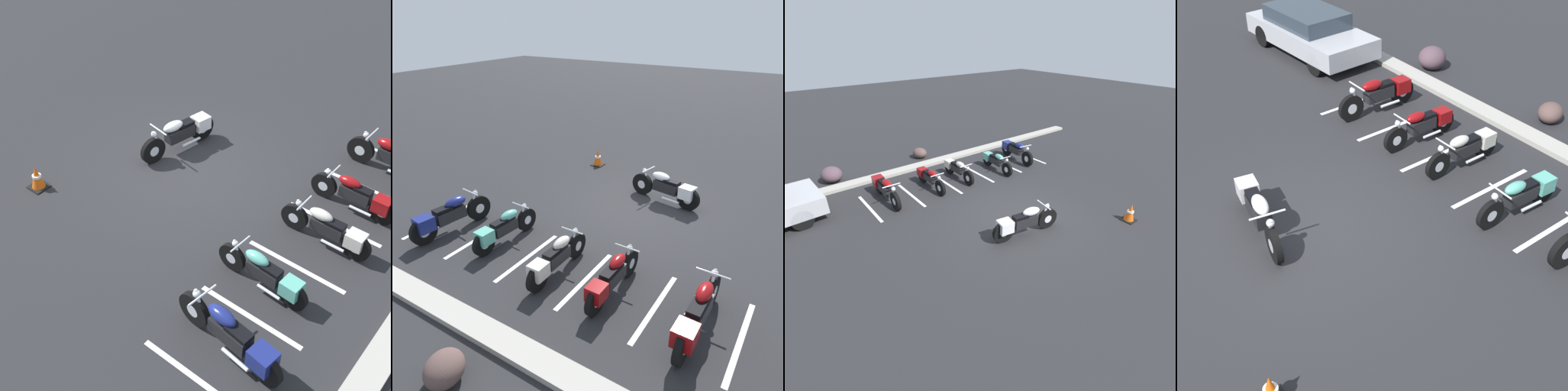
# 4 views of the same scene
# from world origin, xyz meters

# --- Properties ---
(ground) EXTENTS (60.00, 60.00, 0.00)m
(ground) POSITION_xyz_m (0.00, 0.00, 0.00)
(ground) COLOR #262628
(motorcycle_white_featured) EXTENTS (2.17, 0.75, 0.86)m
(motorcycle_white_featured) POSITION_xyz_m (-0.55, -0.70, 0.46)
(motorcycle_white_featured) COLOR black
(motorcycle_white_featured) RESTS_ON ground
(parked_bike_0) EXTENTS (0.61, 2.18, 0.86)m
(parked_bike_0) POSITION_xyz_m (-2.80, 3.80, 0.46)
(parked_bike_0) COLOR black
(parked_bike_0) RESTS_ON ground
(parked_bike_1) EXTENTS (0.55, 1.95, 0.77)m
(parked_bike_1) POSITION_xyz_m (-1.11, 3.67, 0.41)
(parked_bike_1) COLOR black
(parked_bike_1) RESTS_ON ground
(parked_bike_2) EXTENTS (0.55, 1.95, 0.77)m
(parked_bike_2) POSITION_xyz_m (0.18, 3.72, 0.41)
(parked_bike_2) COLOR black
(parked_bike_2) RESTS_ON ground
(parked_bike_3) EXTENTS (0.55, 1.95, 0.77)m
(parked_bike_3) POSITION_xyz_m (1.94, 3.40, 0.41)
(parked_bike_3) COLOR black
(parked_bike_3) RESTS_ON ground
(parked_bike_4) EXTENTS (0.68, 2.22, 0.87)m
(parked_bike_4) POSITION_xyz_m (3.43, 3.74, 0.46)
(parked_bike_4) COLOR black
(parked_bike_4) RESTS_ON ground
(concrete_curb) EXTENTS (18.00, 0.50, 0.12)m
(concrete_curb) POSITION_xyz_m (0.00, 5.68, 0.06)
(concrete_curb) COLOR #A8A399
(concrete_curb) RESTS_ON ground
(landscape_rock_1) EXTENTS (0.79, 0.85, 0.47)m
(landscape_rock_1) POSITION_xyz_m (0.06, 6.64, 0.24)
(landscape_rock_1) COLOR brown
(landscape_rock_1) RESTS_ON ground
(traffic_cone) EXTENTS (0.40, 0.40, 0.57)m
(traffic_cone) POSITION_xyz_m (2.67, -2.21, 0.27)
(traffic_cone) COLOR black
(traffic_cone) RESTS_ON ground
(stall_line_0) EXTENTS (0.10, 2.10, 0.00)m
(stall_line_0) POSITION_xyz_m (-3.51, 3.55, 0.00)
(stall_line_0) COLOR white
(stall_line_0) RESTS_ON ground
(stall_line_1) EXTENTS (0.10, 2.10, 0.00)m
(stall_line_1) POSITION_xyz_m (-1.98, 3.55, 0.00)
(stall_line_1) COLOR white
(stall_line_1) RESTS_ON ground
(stall_line_2) EXTENTS (0.10, 2.10, 0.00)m
(stall_line_2) POSITION_xyz_m (-0.44, 3.55, 0.00)
(stall_line_2) COLOR white
(stall_line_2) RESTS_ON ground
(stall_line_3) EXTENTS (0.10, 2.10, 0.00)m
(stall_line_3) POSITION_xyz_m (1.09, 3.55, 0.00)
(stall_line_3) COLOR white
(stall_line_3) RESTS_ON ground
(stall_line_4) EXTENTS (0.10, 2.10, 0.00)m
(stall_line_4) POSITION_xyz_m (2.63, 3.55, 0.00)
(stall_line_4) COLOR white
(stall_line_4) RESTS_ON ground
(stall_line_5) EXTENTS (0.10, 2.10, 0.00)m
(stall_line_5) POSITION_xyz_m (4.16, 3.55, 0.00)
(stall_line_5) COLOR white
(stall_line_5) RESTS_ON ground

